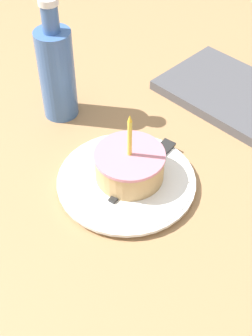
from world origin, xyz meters
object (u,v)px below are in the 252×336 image
marble_board (231,93)px  fork (147,165)px  plate (126,181)px  bottle (57,71)px  cake_slice (130,165)px

marble_board → fork: bearing=-84.8°
plate → fork: (0.00, 0.05, 0.01)m
plate → marble_board: 0.33m
plate → bottle: bearing=168.3°
cake_slice → marble_board: size_ratio=0.47×
fork → bottle: (-0.24, 0.00, 0.08)m
plate → marble_board: size_ratio=0.85×
bottle → fork: bearing=-0.3°
cake_slice → marble_board: bearing=93.6°
plate → bottle: (-0.23, 0.05, 0.09)m
fork → bottle: size_ratio=0.75×
plate → bottle: size_ratio=0.98×
plate → cake_slice: bearing=93.9°
cake_slice → bottle: 0.24m
bottle → cake_slice: bearing=-9.6°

